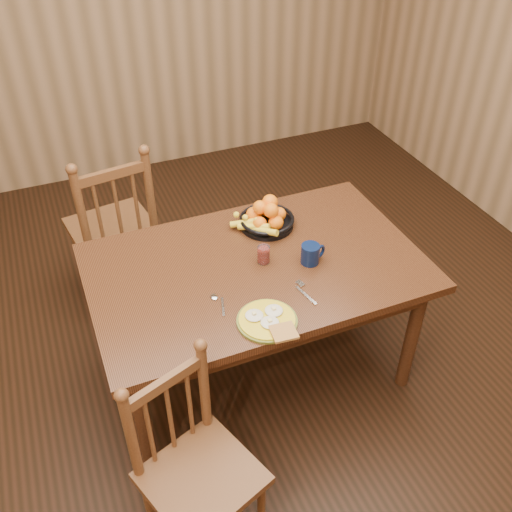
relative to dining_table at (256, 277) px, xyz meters
name	(u,v)px	position (x,y,z in m)	size (l,w,h in m)	color
room	(256,153)	(0.00, 0.00, 0.68)	(4.52, 5.02, 2.72)	black
dining_table	(256,277)	(0.00, 0.00, 0.00)	(1.60, 1.00, 0.75)	black
chair_far	(114,229)	(-0.54, 0.90, -0.15)	(0.54, 0.52, 1.05)	#472615
chair_near	(195,469)	(-0.56, -0.74, -0.22)	(0.53, 0.51, 0.92)	#472615
breakfast_plate	(268,320)	(-0.10, -0.39, 0.10)	(0.26, 0.29, 0.04)	#59601E
fork	(304,291)	(0.13, -0.27, 0.09)	(0.05, 0.18, 0.00)	silver
spoon	(217,300)	(-0.26, -0.17, 0.09)	(0.05, 0.16, 0.01)	silver
coffee_mug	(311,254)	(0.25, -0.09, 0.14)	(0.13, 0.09, 0.10)	#091535
juice_glass	(264,255)	(0.04, 0.00, 0.13)	(0.06, 0.06, 0.09)	silver
fruit_bowl	(266,218)	(0.17, 0.27, 0.14)	(0.32, 0.32, 0.17)	black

